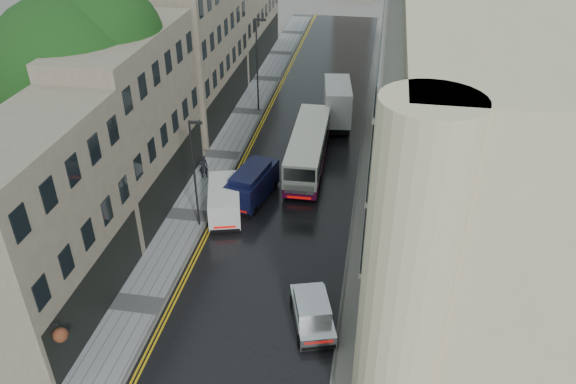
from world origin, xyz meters
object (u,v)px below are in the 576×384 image
(tree_near, at_px, (77,104))
(pedestrian, at_px, (204,166))
(silver_hatchback, at_px, (300,334))
(lamp_post_near, at_px, (195,176))
(navy_van, at_px, (229,193))
(cream_bus, at_px, (288,167))
(white_lorry, at_px, (326,110))
(lamp_post_far, at_px, (257,66))
(tree_far, at_px, (160,49))
(white_van, at_px, (210,216))

(tree_near, bearing_deg, pedestrian, 32.30)
(silver_hatchback, height_order, lamp_post_near, lamp_post_near)
(pedestrian, bearing_deg, navy_van, 105.29)
(cream_bus, distance_m, lamp_post_near, 7.79)
(white_lorry, bearing_deg, lamp_post_far, 146.91)
(tree_near, relative_size, pedestrian, 7.97)
(navy_van, distance_m, pedestrian, 4.45)
(tree_far, distance_m, lamp_post_far, 8.20)
(pedestrian, height_order, lamp_post_near, lamp_post_near)
(silver_hatchback, distance_m, lamp_post_near, 11.92)
(tree_near, xyz_separation_m, lamp_post_near, (7.64, -1.72, -3.32))
(lamp_post_far, bearing_deg, silver_hatchback, -73.72)
(silver_hatchback, bearing_deg, white_van, 112.64)
(tree_far, distance_m, pedestrian, 12.03)
(navy_van, xyz_separation_m, lamp_post_near, (-1.40, -2.21, 2.40))
(cream_bus, relative_size, pedestrian, 5.82)
(tree_far, xyz_separation_m, white_van, (8.15, -14.97, -5.19))
(tree_near, height_order, navy_van, tree_near)
(white_lorry, relative_size, lamp_post_near, 1.00)
(lamp_post_near, bearing_deg, white_van, -20.04)
(tree_near, bearing_deg, lamp_post_far, 65.27)
(white_lorry, xyz_separation_m, silver_hatchback, (1.49, -23.69, -1.10))
(white_van, relative_size, lamp_post_far, 0.56)
(tree_far, xyz_separation_m, white_lorry, (13.53, 0.31, -4.38))
(cream_bus, xyz_separation_m, white_van, (-3.81, -6.12, -0.37))
(tree_near, height_order, lamp_post_far, tree_near)
(white_lorry, bearing_deg, lamp_post_near, -120.11)
(pedestrian, bearing_deg, tree_far, -80.40)
(tree_near, relative_size, lamp_post_near, 1.98)
(navy_van, bearing_deg, tree_far, 136.95)
(white_lorry, relative_size, silver_hatchback, 1.77)
(lamp_post_far, bearing_deg, tree_far, -155.40)
(white_lorry, bearing_deg, tree_far, 173.58)
(white_van, relative_size, lamp_post_near, 0.64)
(silver_hatchback, bearing_deg, tree_near, 129.28)
(white_van, height_order, lamp_post_far, lamp_post_far)
(silver_hatchback, height_order, pedestrian, pedestrian)
(white_lorry, xyz_separation_m, pedestrian, (-7.58, -9.36, -0.86))
(tree_near, xyz_separation_m, lamp_post_far, (7.51, 16.31, -2.82))
(white_van, bearing_deg, cream_bus, 43.10)
(white_lorry, bearing_deg, navy_van, -118.20)
(lamp_post_far, bearing_deg, lamp_post_near, -89.60)
(tree_far, bearing_deg, white_lorry, 1.32)
(lamp_post_far, bearing_deg, white_van, -87.07)
(tree_far, bearing_deg, tree_near, -91.32)
(lamp_post_near, bearing_deg, tree_far, 114.07)
(lamp_post_near, xyz_separation_m, lamp_post_far, (-0.13, 18.02, 0.50))
(lamp_post_far, bearing_deg, pedestrian, -95.86)
(tree_near, height_order, silver_hatchback, tree_near)
(tree_far, distance_m, white_van, 17.82)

